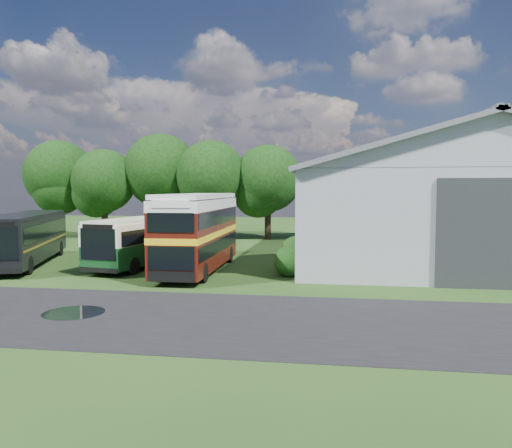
% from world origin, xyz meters
% --- Properties ---
extents(ground, '(120.00, 120.00, 0.00)m').
position_xyz_m(ground, '(0.00, 0.00, 0.00)').
color(ground, '#1A3912').
rests_on(ground, ground).
extents(asphalt_road, '(60.00, 8.00, 0.02)m').
position_xyz_m(asphalt_road, '(3.00, -3.00, 0.00)').
color(asphalt_road, black).
rests_on(asphalt_road, ground).
extents(puddle, '(2.20, 2.20, 0.01)m').
position_xyz_m(puddle, '(-1.50, -3.00, 0.00)').
color(puddle, black).
rests_on(puddle, ground).
extents(storage_shed, '(18.80, 24.80, 8.15)m').
position_xyz_m(storage_shed, '(15.00, 15.98, 4.17)').
color(storage_shed, gray).
rests_on(storage_shed, ground).
extents(tree_left_a, '(6.46, 6.46, 9.12)m').
position_xyz_m(tree_left_a, '(-18.00, 24.50, 5.87)').
color(tree_left_a, black).
rests_on(tree_left_a, ground).
extents(tree_left_b, '(5.78, 5.78, 8.16)m').
position_xyz_m(tree_left_b, '(-13.00, 23.50, 5.25)').
color(tree_left_b, black).
rests_on(tree_left_b, ground).
extents(tree_mid, '(6.80, 6.80, 9.60)m').
position_xyz_m(tree_mid, '(-8.00, 24.80, 6.18)').
color(tree_mid, black).
rests_on(tree_mid, ground).
extents(tree_right_a, '(6.26, 6.26, 8.83)m').
position_xyz_m(tree_right_a, '(-3.00, 23.80, 5.69)').
color(tree_right_a, black).
rests_on(tree_right_a, ground).
extents(tree_right_b, '(5.98, 5.98, 8.45)m').
position_xyz_m(tree_right_b, '(2.00, 24.60, 5.44)').
color(tree_right_b, black).
rests_on(tree_right_b, ground).
extents(shrub_front, '(1.70, 1.70, 1.70)m').
position_xyz_m(shrub_front, '(5.60, 6.00, 0.00)').
color(shrub_front, '#194714').
rests_on(shrub_front, ground).
extents(shrub_mid, '(1.60, 1.60, 1.60)m').
position_xyz_m(shrub_mid, '(5.60, 8.00, 0.00)').
color(shrub_mid, '#194714').
rests_on(shrub_mid, ground).
extents(shrub_back, '(1.80, 1.80, 1.80)m').
position_xyz_m(shrub_back, '(5.60, 10.00, 0.00)').
color(shrub_back, '#194714').
rests_on(shrub_back, ground).
extents(bus_green_single, '(4.21, 10.60, 2.85)m').
position_xyz_m(bus_green_single, '(-2.98, 8.87, 1.52)').
color(bus_green_single, black).
rests_on(bus_green_single, ground).
extents(bus_maroon_double, '(2.70, 9.93, 4.25)m').
position_xyz_m(bus_maroon_double, '(0.47, 6.79, 2.12)').
color(bus_maroon_double, black).
rests_on(bus_maroon_double, ground).
extents(bus_dark_single, '(5.96, 11.20, 3.03)m').
position_xyz_m(bus_dark_single, '(-10.38, 7.59, 1.61)').
color(bus_dark_single, black).
rests_on(bus_dark_single, ground).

